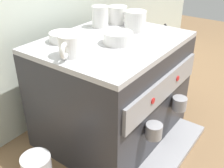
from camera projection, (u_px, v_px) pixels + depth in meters
The scene contains 10 objects.
ground_plane at pixel (112, 130), 1.18m from camera, with size 4.00×4.00×0.00m, color brown.
tiled_backsplash_wall at pixel (49, 3), 1.10m from camera, with size 2.80×0.03×1.01m, color silver.
espresso_machine at pixel (113, 90), 1.08m from camera, with size 0.54×0.54×0.41m.
ceramic_cup_0 at pixel (135, 21), 1.06m from camera, with size 0.09×0.12×0.08m.
ceramic_cup_1 at pixel (70, 46), 0.83m from camera, with size 0.11×0.08×0.07m.
ceramic_cup_2 at pixel (118, 15), 1.15m from camera, with size 0.08×0.12×0.07m.
ceramic_cup_3 at pixel (100, 16), 1.11m from camera, with size 0.11×0.07×0.08m.
ceramic_bowl_0 at pixel (63, 37), 0.96m from camera, with size 0.10×0.10×0.03m.
ceramic_bowl_1 at pixel (118, 38), 0.94m from camera, with size 0.10×0.10×0.04m.
coffee_grinder at pixel (162, 57), 1.42m from camera, with size 0.18×0.18×0.36m.
Camera 1 is at (-0.76, -0.55, 0.75)m, focal length 43.71 mm.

